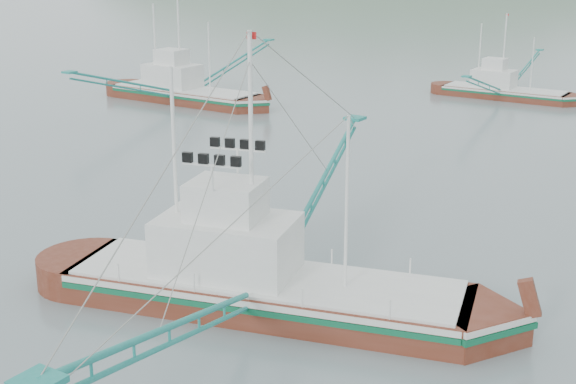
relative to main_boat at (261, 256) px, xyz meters
The scene contains 4 objects.
ground 3.16m from the main_boat, 157.15° to the right, with size 1200.00×1200.00×0.00m, color slate.
main_boat is the anchor object (origin of this frame).
bg_boat_left 45.27m from the main_boat, 133.99° to the left, with size 15.00×27.10×10.96m.
bg_boat_far 50.95m from the main_boat, 97.96° to the left, with size 11.72×21.21×8.58m.
Camera 1 is at (18.92, -23.21, 13.91)m, focal length 50.00 mm.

